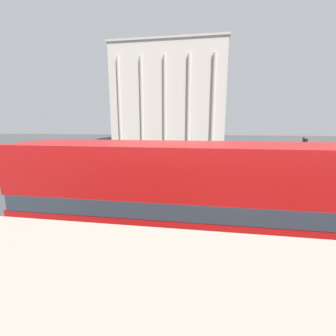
% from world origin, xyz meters
% --- Properties ---
extents(double_decker_bus, '(10.77, 2.66, 4.21)m').
position_xyz_m(double_decker_bus, '(-1.30, 4.04, 2.36)').
color(double_decker_bus, black).
rests_on(double_decker_bus, ground_plane).
extents(plaza_building_left, '(28.76, 16.18, 24.39)m').
position_xyz_m(plaza_building_left, '(-10.37, 59.90, 12.20)').
color(plaza_building_left, '#BCB2A8').
rests_on(plaza_building_left, ground_plane).
extents(traffic_light_near, '(0.42, 0.24, 3.43)m').
position_xyz_m(traffic_light_near, '(-1.31, 11.36, 2.25)').
color(traffic_light_near, black).
rests_on(traffic_light_near, ground_plane).
extents(traffic_light_mid, '(0.42, 0.24, 3.77)m').
position_xyz_m(traffic_light_mid, '(6.54, 16.42, 2.46)').
color(traffic_light_mid, black).
rests_on(traffic_light_mid, ground_plane).
extents(car_maroon, '(4.20, 1.93, 1.35)m').
position_xyz_m(car_maroon, '(-3.92, 28.37, 0.70)').
color(car_maroon, black).
rests_on(car_maroon, ground_plane).
extents(car_white, '(4.20, 1.93, 1.35)m').
position_xyz_m(car_white, '(2.21, 28.97, 0.70)').
color(car_white, black).
rests_on(car_white, ground_plane).
extents(pedestrian_black, '(0.32, 0.32, 1.64)m').
position_xyz_m(pedestrian_black, '(-7.55, 29.04, 0.94)').
color(pedestrian_black, '#282B33').
rests_on(pedestrian_black, ground_plane).
extents(pedestrian_blue, '(0.32, 0.32, 1.81)m').
position_xyz_m(pedestrian_blue, '(4.61, 20.77, 1.05)').
color(pedestrian_blue, '#282B33').
rests_on(pedestrian_blue, ground_plane).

